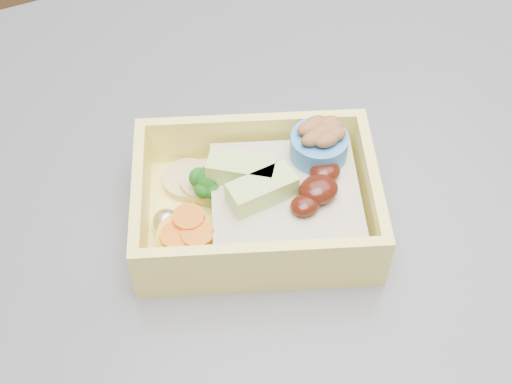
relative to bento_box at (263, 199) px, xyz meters
name	(u,v)px	position (x,y,z in m)	size (l,w,h in m)	color
bento_box	(263,199)	(0.00, 0.00, 0.00)	(0.19, 0.17, 0.06)	#FFEC69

